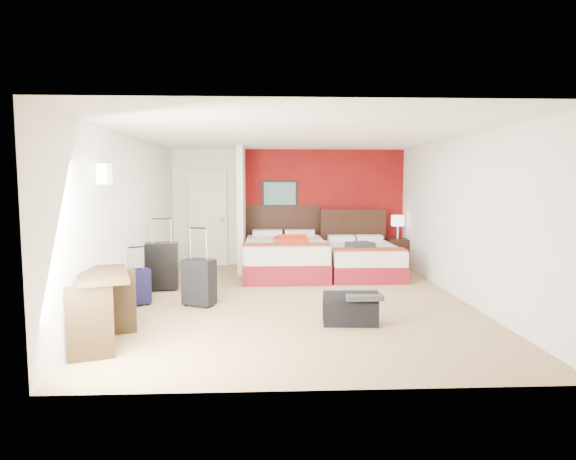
{
  "coord_description": "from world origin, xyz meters",
  "views": [
    {
      "loc": [
        -0.48,
        -7.29,
        1.81
      ],
      "look_at": [
        -0.13,
        0.8,
        1.0
      ],
      "focal_mm": 30.24,
      "sensor_mm": 36.0,
      "label": 1
    }
  ],
  "objects": [
    {
      "name": "duffel_bag",
      "position": [
        0.57,
        -1.29,
        0.17
      ],
      "size": [
        0.71,
        0.41,
        0.35
      ],
      "primitive_type": "cube",
      "rotation": [
        0.0,
        0.0,
        -0.07
      ],
      "color": "black",
      "rests_on": "ground"
    },
    {
      "name": "nightstand",
      "position": [
        2.29,
        2.83,
        0.3
      ],
      "size": [
        0.45,
        0.45,
        0.6
      ],
      "primitive_type": "cube",
      "rotation": [
        0.0,
        0.0,
        -0.05
      ],
      "color": "black",
      "rests_on": "ground"
    },
    {
      "name": "room_walls",
      "position": [
        -1.4,
        1.42,
        1.26
      ],
      "size": [
        5.02,
        6.52,
        2.5
      ],
      "color": "white",
      "rests_on": "ground"
    },
    {
      "name": "jacket_draped",
      "position": [
        0.72,
        -1.34,
        0.38
      ],
      "size": [
        0.46,
        0.39,
        0.06
      ],
      "primitive_type": "cube",
      "rotation": [
        0.0,
        0.0,
        0.01
      ],
      "color": "#36373B",
      "rests_on": "duffel_bag"
    },
    {
      "name": "red_suitcase_open",
      "position": [
        -0.03,
        1.96,
        0.71
      ],
      "size": [
        0.77,
        0.91,
        0.1
      ],
      "primitive_type": "cube",
      "rotation": [
        0.0,
        0.0,
        0.28
      ],
      "color": "#B82C0F",
      "rests_on": "bed_left"
    },
    {
      "name": "suitcase_charcoal",
      "position": [
        -1.47,
        -0.29,
        0.33
      ],
      "size": [
        0.51,
        0.42,
        0.65
      ],
      "primitive_type": "cube",
      "rotation": [
        0.0,
        0.0,
        -0.39
      ],
      "color": "black",
      "rests_on": "ground"
    },
    {
      "name": "entry_door",
      "position": [
        -1.75,
        3.2,
        1.02
      ],
      "size": [
        0.82,
        0.06,
        2.05
      ],
      "primitive_type": "cube",
      "color": "silver",
      "rests_on": "ground"
    },
    {
      "name": "desk",
      "position": [
        -2.27,
        -2.02,
        0.42
      ],
      "size": [
        0.8,
        1.11,
        0.83
      ],
      "primitive_type": "cube",
      "rotation": [
        0.0,
        0.0,
        0.34
      ],
      "color": "black",
      "rests_on": "ground"
    },
    {
      "name": "bed_right",
      "position": [
        1.36,
        1.95,
        0.29
      ],
      "size": [
        1.35,
        1.92,
        0.57
      ],
      "primitive_type": "cube",
      "rotation": [
        0.0,
        0.0,
        -0.01
      ],
      "color": "white",
      "rests_on": "ground"
    },
    {
      "name": "partition_wall",
      "position": [
        -1.0,
        2.61,
        1.25
      ],
      "size": [
        0.12,
        1.2,
        2.5
      ],
      "primitive_type": "cube",
      "color": "silver",
      "rests_on": "ground"
    },
    {
      "name": "suitcase_navy",
      "position": [
        -2.39,
        -0.24,
        0.25
      ],
      "size": [
        0.43,
        0.38,
        0.51
      ],
      "primitive_type": "cube",
      "rotation": [
        0.0,
        0.0,
        0.55
      ],
      "color": "black",
      "rests_on": "ground"
    },
    {
      "name": "ground",
      "position": [
        0.0,
        0.0,
        0.0
      ],
      "size": [
        6.5,
        6.5,
        0.0
      ],
      "primitive_type": "plane",
      "color": "tan",
      "rests_on": "ground"
    },
    {
      "name": "jacket_bundle",
      "position": [
        1.26,
        1.65,
        0.63
      ],
      "size": [
        0.55,
        0.49,
        0.11
      ],
      "primitive_type": "cube",
      "rotation": [
        0.0,
        0.0,
        0.33
      ],
      "color": "#333337",
      "rests_on": "bed_right"
    },
    {
      "name": "suitcase_black",
      "position": [
        -2.23,
        0.79,
        0.38
      ],
      "size": [
        0.55,
        0.38,
        0.77
      ],
      "primitive_type": "cube",
      "rotation": [
        0.0,
        0.0,
        0.12
      ],
      "color": "black",
      "rests_on": "ground"
    },
    {
      "name": "table_lamp",
      "position": [
        2.29,
        2.83,
        0.85
      ],
      "size": [
        0.37,
        0.37,
        0.5
      ],
      "primitive_type": "cylinder",
      "rotation": [
        0.0,
        0.0,
        0.42
      ],
      "color": "white",
      "rests_on": "nightstand"
    },
    {
      "name": "red_accent_panel",
      "position": [
        0.75,
        3.23,
        1.25
      ],
      "size": [
        3.5,
        0.04,
        2.5
      ],
      "primitive_type": "cube",
      "color": "maroon",
      "rests_on": "ground"
    },
    {
      "name": "bed_left",
      "position": [
        -0.13,
        2.06,
        0.33
      ],
      "size": [
        1.55,
        2.22,
        0.67
      ],
      "primitive_type": "cube",
      "rotation": [
        0.0,
        0.0,
        -0.0
      ],
      "color": "silver",
      "rests_on": "ground"
    }
  ]
}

